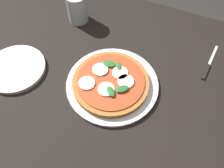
% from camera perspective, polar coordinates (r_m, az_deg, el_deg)
% --- Properties ---
extents(ground_plane, '(6.00, 6.00, 0.00)m').
position_cam_1_polar(ground_plane, '(1.40, 2.37, -17.01)').
color(ground_plane, '#2D2B28').
extents(dining_table, '(1.60, 0.93, 0.70)m').
position_cam_1_polar(dining_table, '(0.82, 3.88, -4.84)').
color(dining_table, black).
rests_on(dining_table, ground_plane).
extents(serving_tray, '(0.30, 0.30, 0.01)m').
position_cam_1_polar(serving_tray, '(0.75, 0.00, -0.17)').
color(serving_tray, silver).
rests_on(serving_tray, dining_table).
extents(pizza, '(0.25, 0.25, 0.03)m').
position_cam_1_polar(pizza, '(0.74, -0.35, 0.50)').
color(pizza, '#B27033').
rests_on(pizza, serving_tray).
extents(plate_white, '(0.21, 0.21, 0.01)m').
position_cam_1_polar(plate_white, '(0.86, -23.00, 3.61)').
color(plate_white, white).
rests_on(plate_white, dining_table).
extents(knife, '(0.03, 0.17, 0.01)m').
position_cam_1_polar(knife, '(0.87, 22.95, 4.11)').
color(knife, black).
rests_on(knife, dining_table).
extents(glass_cup, '(0.08, 0.08, 0.11)m').
position_cam_1_polar(glass_cup, '(0.95, -8.70, 18.24)').
color(glass_cup, silver).
rests_on(glass_cup, dining_table).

